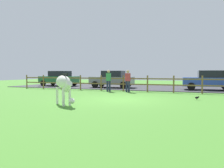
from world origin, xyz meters
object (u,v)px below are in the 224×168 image
object	(u,v)px
parked_car_grey	(112,79)
visitor_right_of_tree	(128,80)
parked_car_green	(59,78)
parked_car_blue	(209,80)
zebra	(64,84)
crow_on_grass	(197,98)
visitor_left_of_tree	(109,80)

from	to	relation	value
parked_car_grey	visitor_right_of_tree	xyz separation A→B (m)	(2.65, -3.71, 0.06)
parked_car_grey	parked_car_green	distance (m)	6.16
parked_car_blue	visitor_right_of_tree	bearing A→B (deg)	-146.17
zebra	visitor_right_of_tree	xyz separation A→B (m)	(0.75, 7.19, -0.02)
crow_on_grass	parked_car_grey	size ratio (longest dim) A/B	0.05
parked_car_blue	parked_car_grey	xyz separation A→B (m)	(-8.32, -0.08, 0.00)
zebra	parked_car_blue	size ratio (longest dim) A/B	0.40
zebra	parked_car_blue	xyz separation A→B (m)	(6.42, 10.99, -0.08)
parked_car_green	visitor_left_of_tree	world-z (taller)	visitor_left_of_tree
crow_on_grass	parked_car_blue	bearing A→B (deg)	82.57
zebra	crow_on_grass	bearing A→B (deg)	36.46
crow_on_grass	parked_car_blue	distance (m)	7.01
parked_car_blue	visitor_left_of_tree	xyz separation A→B (m)	(-7.16, -3.87, 0.06)
parked_car_grey	visitor_right_of_tree	size ratio (longest dim) A/B	2.48
zebra	visitor_right_of_tree	size ratio (longest dim) A/B	1.01
zebra	parked_car_grey	world-z (taller)	parked_car_grey
parked_car_green	visitor_right_of_tree	distance (m)	9.71
zebra	crow_on_grass	distance (m)	6.91
zebra	parked_car_green	world-z (taller)	parked_car_green
zebra	visitor_left_of_tree	distance (m)	7.16
crow_on_grass	visitor_right_of_tree	world-z (taller)	visitor_right_of_tree
crow_on_grass	parked_car_blue	xyz separation A→B (m)	(0.90, 6.91, 0.72)
zebra	parked_car_green	bearing A→B (deg)	125.45
parked_car_grey	visitor_left_of_tree	distance (m)	3.96
parked_car_green	parked_car_grey	bearing A→B (deg)	-3.69
parked_car_green	visitor_left_of_tree	size ratio (longest dim) A/B	2.44
parked_car_blue	visitor_left_of_tree	world-z (taller)	visitor_left_of_tree
parked_car_green	visitor_left_of_tree	distance (m)	8.41
zebra	visitor_right_of_tree	world-z (taller)	visitor_right_of_tree
crow_on_grass	visitor_right_of_tree	bearing A→B (deg)	146.83
crow_on_grass	visitor_right_of_tree	distance (m)	5.74
visitor_right_of_tree	parked_car_green	bearing A→B (deg)	154.96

